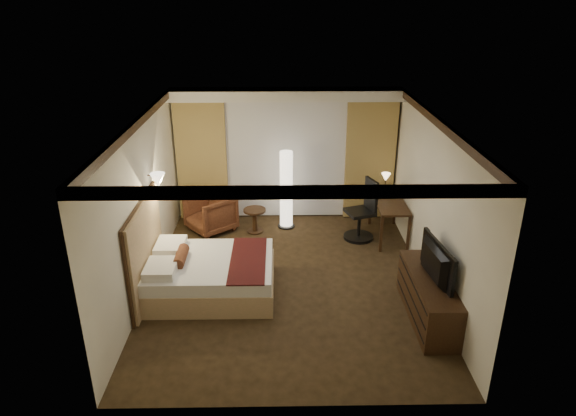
{
  "coord_description": "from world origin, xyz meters",
  "views": [
    {
      "loc": [
        -0.13,
        -7.3,
        4.43
      ],
      "look_at": [
        0.0,
        0.4,
        1.15
      ],
      "focal_mm": 32.0,
      "sensor_mm": 36.0,
      "label": 1
    }
  ],
  "objects_px": {
    "bed": "(212,276)",
    "office_chair": "(360,210)",
    "floor_lamp": "(286,190)",
    "dresser": "(428,298)",
    "desk": "(388,219)",
    "side_table": "(255,221)",
    "armchair": "(210,211)",
    "television": "(431,259)"
  },
  "relations": [
    {
      "from": "floor_lamp",
      "to": "office_chair",
      "type": "height_order",
      "value": "floor_lamp"
    },
    {
      "from": "floor_lamp",
      "to": "office_chair",
      "type": "distance_m",
      "value": 1.51
    },
    {
      "from": "armchair",
      "to": "side_table",
      "type": "bearing_deg",
      "value": 44.79
    },
    {
      "from": "dresser",
      "to": "bed",
      "type": "bearing_deg",
      "value": 166.79
    },
    {
      "from": "bed",
      "to": "dresser",
      "type": "relative_size",
      "value": 1.14
    },
    {
      "from": "desk",
      "to": "television",
      "type": "relative_size",
      "value": 1.24
    },
    {
      "from": "office_chair",
      "to": "desk",
      "type": "bearing_deg",
      "value": -13.44
    },
    {
      "from": "dresser",
      "to": "television",
      "type": "bearing_deg",
      "value": 180.0
    },
    {
      "from": "bed",
      "to": "office_chair",
      "type": "distance_m",
      "value": 3.21
    },
    {
      "from": "side_table",
      "to": "dresser",
      "type": "relative_size",
      "value": 0.28
    },
    {
      "from": "armchair",
      "to": "floor_lamp",
      "type": "relative_size",
      "value": 0.51
    },
    {
      "from": "desk",
      "to": "floor_lamp",
      "type": "bearing_deg",
      "value": 165.48
    },
    {
      "from": "bed",
      "to": "armchair",
      "type": "bearing_deg",
      "value": 97.3
    },
    {
      "from": "desk",
      "to": "office_chair",
      "type": "bearing_deg",
      "value": -174.97
    },
    {
      "from": "floor_lamp",
      "to": "desk",
      "type": "distance_m",
      "value": 2.06
    },
    {
      "from": "side_table",
      "to": "desk",
      "type": "distance_m",
      "value": 2.6
    },
    {
      "from": "desk",
      "to": "dresser",
      "type": "relative_size",
      "value": 0.77
    },
    {
      "from": "desk",
      "to": "office_chair",
      "type": "distance_m",
      "value": 0.61
    },
    {
      "from": "armchair",
      "to": "desk",
      "type": "distance_m",
      "value": 3.48
    },
    {
      "from": "side_table",
      "to": "television",
      "type": "distance_m",
      "value": 3.99
    },
    {
      "from": "bed",
      "to": "office_chair",
      "type": "relative_size",
      "value": 1.64
    },
    {
      "from": "floor_lamp",
      "to": "television",
      "type": "height_order",
      "value": "floor_lamp"
    },
    {
      "from": "side_table",
      "to": "armchair",
      "type": "bearing_deg",
      "value": 174.48
    },
    {
      "from": "floor_lamp",
      "to": "armchair",
      "type": "bearing_deg",
      "value": -174.26
    },
    {
      "from": "dresser",
      "to": "office_chair",
      "type": "bearing_deg",
      "value": 103.29
    },
    {
      "from": "television",
      "to": "office_chair",
      "type": "bearing_deg",
      "value": 5.85
    },
    {
      "from": "floor_lamp",
      "to": "desk",
      "type": "height_order",
      "value": "floor_lamp"
    },
    {
      "from": "bed",
      "to": "dresser",
      "type": "height_order",
      "value": "dresser"
    },
    {
      "from": "bed",
      "to": "desk",
      "type": "height_order",
      "value": "desk"
    },
    {
      "from": "armchair",
      "to": "dresser",
      "type": "height_order",
      "value": "armchair"
    },
    {
      "from": "armchair",
      "to": "television",
      "type": "xyz_separation_m",
      "value": [
        3.48,
        -3.02,
        0.56
      ]
    },
    {
      "from": "armchair",
      "to": "office_chair",
      "type": "bearing_deg",
      "value": 42.33
    },
    {
      "from": "desk",
      "to": "office_chair",
      "type": "relative_size",
      "value": 1.11
    },
    {
      "from": "armchair",
      "to": "television",
      "type": "bearing_deg",
      "value": 9.31
    },
    {
      "from": "side_table",
      "to": "office_chair",
      "type": "xyz_separation_m",
      "value": [
        2.01,
        -0.32,
        0.35
      ]
    },
    {
      "from": "desk",
      "to": "television",
      "type": "distance_m",
      "value": 2.73
    },
    {
      "from": "floor_lamp",
      "to": "dresser",
      "type": "xyz_separation_m",
      "value": [
        2.0,
        -3.17,
        -0.47
      ]
    },
    {
      "from": "armchair",
      "to": "desk",
      "type": "xyz_separation_m",
      "value": [
        3.46,
        -0.36,
        -0.03
      ]
    },
    {
      "from": "floor_lamp",
      "to": "office_chair",
      "type": "relative_size",
      "value": 1.35
    },
    {
      "from": "dresser",
      "to": "television",
      "type": "distance_m",
      "value": 0.64
    },
    {
      "from": "side_table",
      "to": "desk",
      "type": "relative_size",
      "value": 0.37
    },
    {
      "from": "office_chair",
      "to": "side_table",
      "type": "bearing_deg",
      "value": 152.47
    }
  ]
}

